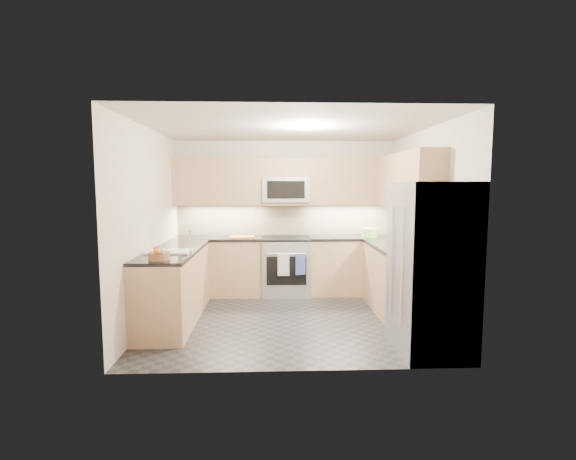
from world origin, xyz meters
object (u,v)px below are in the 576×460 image
object	(u,v)px
microwave	(285,190)
refrigerator	(431,268)
utensil_bowl	(370,233)
fruit_basket	(159,256)
gas_range	(286,266)
cutting_board	(242,237)

from	to	relation	value
microwave	refrigerator	bearing A→B (deg)	-60.38
refrigerator	utensil_bowl	distance (m)	2.36
refrigerator	fruit_basket	bearing A→B (deg)	172.64
gas_range	cutting_board	bearing A→B (deg)	178.87
microwave	utensil_bowl	bearing A→B (deg)	-8.10
refrigerator	fruit_basket	distance (m)	2.96
utensil_bowl	cutting_board	bearing A→B (deg)	177.73
gas_range	cutting_board	distance (m)	0.86
utensil_bowl	fruit_basket	bearing A→B (deg)	-145.10
refrigerator	microwave	bearing A→B (deg)	119.62
gas_range	utensil_bowl	xyz separation A→B (m)	(1.35, -0.07, 0.56)
utensil_bowl	cutting_board	xyz separation A→B (m)	(-2.06, 0.08, -0.07)
microwave	refrigerator	xyz separation A→B (m)	(1.45, -2.55, -0.80)
utensil_bowl	cutting_board	size ratio (longest dim) A/B	0.65
utensil_bowl	gas_range	bearing A→B (deg)	177.14
gas_range	fruit_basket	xyz separation A→B (m)	(-1.48, -2.05, 0.53)
gas_range	fruit_basket	world-z (taller)	fruit_basket
utensil_bowl	microwave	bearing A→B (deg)	171.90
gas_range	utensil_bowl	size ratio (longest dim) A/B	3.60
utensil_bowl	cutting_board	distance (m)	2.06
refrigerator	utensil_bowl	size ratio (longest dim) A/B	7.13
refrigerator	utensil_bowl	xyz separation A→B (m)	(-0.10, 2.36, 0.11)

